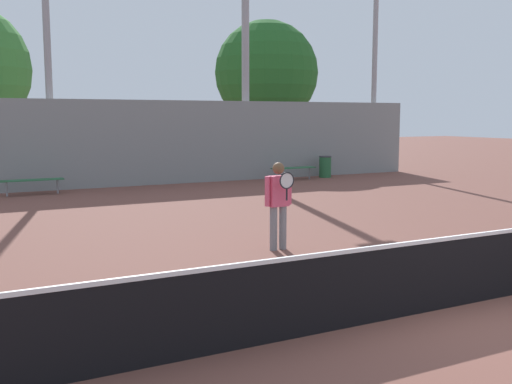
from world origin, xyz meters
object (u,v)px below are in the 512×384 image
at_px(tennis_player, 279,200).
at_px(tree_green_tall, 266,73).
at_px(trash_bin, 325,167).
at_px(light_pole_far_right, 245,48).
at_px(bench_courtside_near, 294,168).
at_px(light_pole_center_back, 376,13).
at_px(bench_courtside_far, 32,181).
at_px(tennis_net, 451,271).

height_order(tennis_player, tree_green_tall, tree_green_tall).
bearing_deg(tennis_player, trash_bin, 48.77).
distance_m(light_pole_far_right, tree_green_tall, 7.09).
bearing_deg(bench_courtside_near, trash_bin, 8.34).
xyz_separation_m(light_pole_center_back, tree_green_tall, (-2.24, 5.87, -2.26)).
bearing_deg(light_pole_far_right, tree_green_tall, 54.83).
relative_size(light_pole_far_right, light_pole_center_back, 0.77).
xyz_separation_m(tennis_player, light_pole_far_right, (5.25, 11.88, 4.19)).
relative_size(light_pole_center_back, trash_bin, 13.49).
relative_size(bench_courtside_far, trash_bin, 2.20).
xyz_separation_m(tennis_net, bench_courtside_near, (6.33, 14.47, -0.03)).
xyz_separation_m(tennis_player, bench_courtside_near, (6.64, 10.46, -0.49)).
height_order(bench_courtside_far, trash_bin, trash_bin).
height_order(tennis_net, tree_green_tall, tree_green_tall).
bearing_deg(tennis_player, bench_courtside_far, 102.74).
height_order(bench_courtside_near, trash_bin, trash_bin).
relative_size(bench_courtside_near, tree_green_tall, 0.25).
bearing_deg(bench_courtside_far, tennis_player, -73.79).
bearing_deg(light_pole_far_right, bench_courtside_far, -170.30).
relative_size(light_pole_far_right, tree_green_tall, 1.24).
distance_m(tennis_player, bench_courtside_far, 10.91).
xyz_separation_m(tennis_player, bench_courtside_far, (-3.04, 10.46, -0.49)).
relative_size(tennis_net, light_pole_far_right, 1.30).
bearing_deg(light_pole_far_right, tennis_net, -107.27).
xyz_separation_m(tennis_net, bench_courtside_far, (-3.36, 14.47, -0.03)).
height_order(bench_courtside_near, tree_green_tall, tree_green_tall).
bearing_deg(bench_courtside_near, tennis_player, -122.41).
xyz_separation_m(bench_courtside_near, bench_courtside_far, (-9.68, 0.00, 0.00)).
bearing_deg(trash_bin, light_pole_far_right, 158.85).
xyz_separation_m(tennis_net, light_pole_far_right, (4.94, 15.89, 4.64)).
bearing_deg(tennis_net, bench_courtside_far, 103.06).
distance_m(trash_bin, tree_green_tall, 8.22).
bearing_deg(bench_courtside_far, trash_bin, 1.22).
height_order(tennis_net, light_pole_center_back, light_pole_center_back).
distance_m(tennis_player, tree_green_tall, 20.33).
distance_m(light_pole_center_back, trash_bin, 7.37).
distance_m(light_pole_center_back, tree_green_tall, 6.67).
relative_size(bench_courtside_near, light_pole_center_back, 0.16).
bearing_deg(tennis_net, bench_courtside_near, 66.38).
bearing_deg(tennis_net, light_pole_center_back, 54.54).
height_order(bench_courtside_near, light_pole_far_right, light_pole_far_right).
bearing_deg(light_pole_far_right, light_pole_center_back, -0.73).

